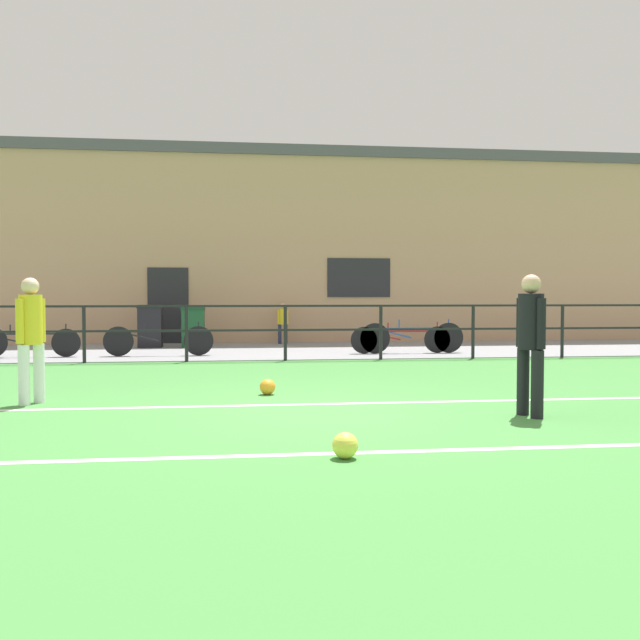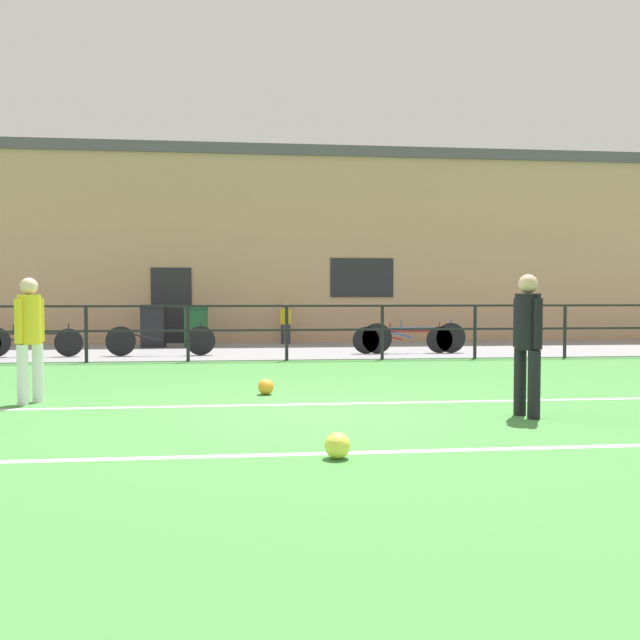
{
  "view_description": "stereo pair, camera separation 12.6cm",
  "coord_description": "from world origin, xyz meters",
  "px_view_note": "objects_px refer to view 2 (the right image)",
  "views": [
    {
      "loc": [
        -0.91,
        -7.63,
        1.36
      ],
      "look_at": [
        0.42,
        3.49,
        0.93
      ],
      "focal_mm": 37.34,
      "sensor_mm": 36.0,
      "label": 1
    },
    {
      "loc": [
        -0.79,
        -7.64,
        1.36
      ],
      "look_at": [
        0.42,
        3.49,
        0.93
      ],
      "focal_mm": 37.34,
      "sensor_mm": 36.0,
      "label": 2
    }
  ],
  "objects_px": {
    "bicycle_parked_2": "(28,342)",
    "bicycle_parked_0": "(403,339)",
    "soccer_ball_match": "(337,445)",
    "spectator_child": "(286,321)",
    "soccer_ball_spare": "(266,387)",
    "bicycle_parked_3": "(161,340)",
    "player_goalkeeper": "(527,336)",
    "bicycle_parked_1": "(414,337)",
    "trash_bin_1": "(153,326)",
    "player_striker": "(30,332)",
    "trash_bin_0": "(196,327)"
  },
  "relations": [
    {
      "from": "soccer_ball_spare",
      "to": "bicycle_parked_0",
      "type": "xyz_separation_m",
      "value": [
        3.27,
        5.82,
        0.23
      ]
    },
    {
      "from": "soccer_ball_spare",
      "to": "bicycle_parked_2",
      "type": "relative_size",
      "value": 0.09
    },
    {
      "from": "spectator_child",
      "to": "bicycle_parked_3",
      "type": "height_order",
      "value": "spectator_child"
    },
    {
      "from": "soccer_ball_match",
      "to": "trash_bin_0",
      "type": "height_order",
      "value": "trash_bin_0"
    },
    {
      "from": "trash_bin_1",
      "to": "player_goalkeeper",
      "type": "bearing_deg",
      "value": -61.75
    },
    {
      "from": "bicycle_parked_0",
      "to": "bicycle_parked_1",
      "type": "relative_size",
      "value": 0.96
    },
    {
      "from": "bicycle_parked_3",
      "to": "trash_bin_0",
      "type": "relative_size",
      "value": 2.31
    },
    {
      "from": "soccer_ball_match",
      "to": "spectator_child",
      "type": "distance_m",
      "value": 12.68
    },
    {
      "from": "bicycle_parked_0",
      "to": "trash_bin_1",
      "type": "distance_m",
      "value": 6.39
    },
    {
      "from": "player_striker",
      "to": "trash_bin_0",
      "type": "height_order",
      "value": "player_striker"
    },
    {
      "from": "player_striker",
      "to": "bicycle_parked_2",
      "type": "distance_m",
      "value": 6.56
    },
    {
      "from": "bicycle_parked_3",
      "to": "trash_bin_1",
      "type": "distance_m",
      "value": 2.48
    },
    {
      "from": "player_goalkeeper",
      "to": "bicycle_parked_3",
      "type": "bearing_deg",
      "value": -163.07
    },
    {
      "from": "spectator_child",
      "to": "bicycle_parked_0",
      "type": "distance_m",
      "value": 4.1
    },
    {
      "from": "player_striker",
      "to": "trash_bin_0",
      "type": "bearing_deg",
      "value": -158.13
    },
    {
      "from": "trash_bin_0",
      "to": "player_striker",
      "type": "bearing_deg",
      "value": -99.02
    },
    {
      "from": "soccer_ball_match",
      "to": "bicycle_parked_3",
      "type": "height_order",
      "value": "bicycle_parked_3"
    },
    {
      "from": "bicycle_parked_0",
      "to": "trash_bin_1",
      "type": "height_order",
      "value": "trash_bin_1"
    },
    {
      "from": "spectator_child",
      "to": "bicycle_parked_0",
      "type": "relative_size",
      "value": 0.48
    },
    {
      "from": "soccer_ball_spare",
      "to": "bicycle_parked_0",
      "type": "distance_m",
      "value": 6.68
    },
    {
      "from": "player_goalkeeper",
      "to": "bicycle_parked_1",
      "type": "bearing_deg",
      "value": 159.2
    },
    {
      "from": "bicycle_parked_3",
      "to": "player_goalkeeper",
      "type": "bearing_deg",
      "value": -57.31
    },
    {
      "from": "soccer_ball_match",
      "to": "player_goalkeeper",
      "type": "bearing_deg",
      "value": 34.87
    },
    {
      "from": "bicycle_parked_2",
      "to": "bicycle_parked_0",
      "type": "bearing_deg",
      "value": 0.0
    },
    {
      "from": "player_striker",
      "to": "bicycle_parked_3",
      "type": "distance_m",
      "value": 6.3
    },
    {
      "from": "bicycle_parked_2",
      "to": "bicycle_parked_3",
      "type": "bearing_deg",
      "value": -0.0
    },
    {
      "from": "soccer_ball_spare",
      "to": "spectator_child",
      "type": "bearing_deg",
      "value": 85.08
    },
    {
      "from": "player_goalkeeper",
      "to": "trash_bin_1",
      "type": "height_order",
      "value": "player_goalkeeper"
    },
    {
      "from": "soccer_ball_spare",
      "to": "bicycle_parked_0",
      "type": "bearing_deg",
      "value": 60.67
    },
    {
      "from": "bicycle_parked_2",
      "to": "soccer_ball_spare",
      "type": "bearing_deg",
      "value": -49.6
    },
    {
      "from": "bicycle_parked_0",
      "to": "player_striker",
      "type": "bearing_deg",
      "value": -134.95
    },
    {
      "from": "spectator_child",
      "to": "trash_bin_0",
      "type": "relative_size",
      "value": 1.08
    },
    {
      "from": "player_striker",
      "to": "soccer_ball_spare",
      "type": "bearing_deg",
      "value": 128.78
    },
    {
      "from": "bicycle_parked_1",
      "to": "trash_bin_1",
      "type": "distance_m",
      "value": 6.63
    },
    {
      "from": "bicycle_parked_0",
      "to": "bicycle_parked_2",
      "type": "distance_m",
      "value": 8.22
    },
    {
      "from": "bicycle_parked_2",
      "to": "player_striker",
      "type": "bearing_deg",
      "value": -72.15
    },
    {
      "from": "bicycle_parked_0",
      "to": "bicycle_parked_3",
      "type": "distance_m",
      "value": 5.42
    },
    {
      "from": "bicycle_parked_3",
      "to": "trash_bin_0",
      "type": "bearing_deg",
      "value": 76.71
    },
    {
      "from": "trash_bin_0",
      "to": "bicycle_parked_0",
      "type": "bearing_deg",
      "value": -26.9
    },
    {
      "from": "player_goalkeeper",
      "to": "soccer_ball_match",
      "type": "bearing_deg",
      "value": -70.89
    },
    {
      "from": "soccer_ball_match",
      "to": "bicycle_parked_3",
      "type": "distance_m",
      "value": 9.78
    },
    {
      "from": "bicycle_parked_2",
      "to": "bicycle_parked_3",
      "type": "relative_size",
      "value": 0.97
    },
    {
      "from": "soccer_ball_spare",
      "to": "bicycle_parked_0",
      "type": "relative_size",
      "value": 0.09
    },
    {
      "from": "soccer_ball_spare",
      "to": "spectator_child",
      "type": "distance_m",
      "value": 9.11
    },
    {
      "from": "trash_bin_0",
      "to": "trash_bin_1",
      "type": "bearing_deg",
      "value": -178.21
    },
    {
      "from": "bicycle_parked_2",
      "to": "trash_bin_1",
      "type": "relative_size",
      "value": 2.13
    },
    {
      "from": "spectator_child",
      "to": "bicycle_parked_1",
      "type": "xyz_separation_m",
      "value": [
        2.75,
        -3.25,
        -0.27
      ]
    },
    {
      "from": "spectator_child",
      "to": "trash_bin_0",
      "type": "xyz_separation_m",
      "value": [
        -2.35,
        -0.79,
        -0.11
      ]
    },
    {
      "from": "player_goalkeeper",
      "to": "bicycle_parked_2",
      "type": "height_order",
      "value": "player_goalkeeper"
    },
    {
      "from": "soccer_ball_match",
      "to": "trash_bin_1",
      "type": "xyz_separation_m",
      "value": [
        -3.14,
        11.84,
        0.45
      ]
    }
  ]
}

